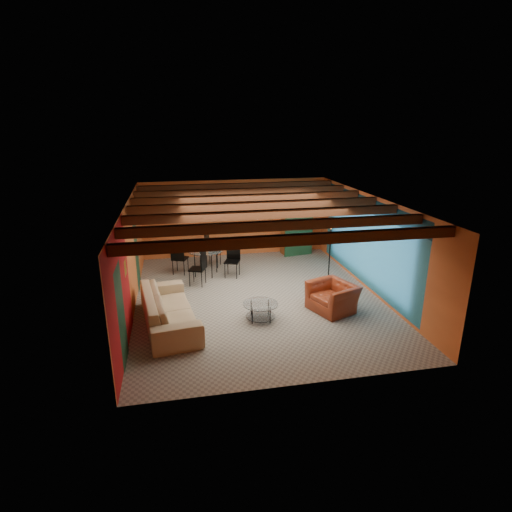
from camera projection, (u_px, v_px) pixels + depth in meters
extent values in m
cube|color=gray|center=(257.00, 298.00, 11.35)|extent=(6.50, 8.00, 0.01)
cube|color=silver|center=(258.00, 201.00, 10.51)|extent=(6.50, 8.00, 0.01)
cube|color=#D46731|center=(235.00, 218.00, 14.66)|extent=(6.50, 0.02, 2.70)
cube|color=maroon|center=(130.00, 259.00, 10.32)|extent=(0.02, 8.00, 2.70)
cube|color=teal|center=(371.00, 244.00, 11.53)|extent=(0.02, 8.00, 2.70)
imported|color=tan|center=(169.00, 309.00, 9.74)|extent=(1.48, 2.95, 0.82)
imported|color=maroon|center=(333.00, 297.00, 10.51)|extent=(1.31, 1.39, 0.72)
cube|color=brown|center=(297.00, 229.00, 14.92)|extent=(1.11, 0.68, 1.82)
cube|color=black|center=(210.00, 211.00, 14.36)|extent=(1.05, 0.03, 0.65)
imported|color=#26661E|center=(298.00, 198.00, 14.57)|extent=(0.51, 0.48, 0.46)
imported|color=orange|center=(205.00, 237.00, 12.68)|extent=(0.20, 0.20, 0.20)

